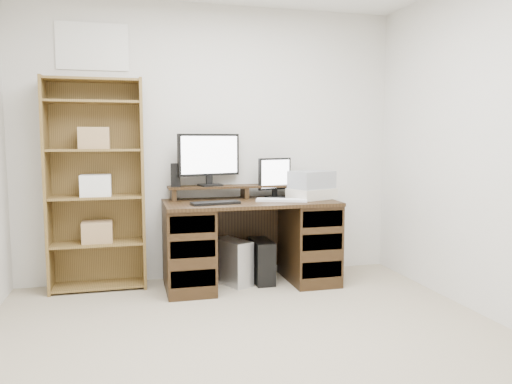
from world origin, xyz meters
name	(u,v)px	position (x,y,z in m)	size (l,w,h in m)	color
room	(271,147)	(0.00, 0.00, 1.25)	(3.54, 4.04, 2.54)	tan
desk	(250,241)	(0.28, 1.64, 0.39)	(1.50, 0.70, 0.75)	black
riser_shelf	(245,188)	(0.28, 1.85, 0.84)	(1.40, 0.22, 0.12)	black
monitor_wide	(209,157)	(-0.05, 1.86, 1.13)	(0.58, 0.22, 0.47)	black
monitor_small	(275,176)	(0.55, 1.81, 0.95)	(0.33, 0.16, 0.37)	black
speaker	(176,175)	(-0.35, 1.85, 0.97)	(0.08, 0.08, 0.21)	black
keyboard_black	(215,203)	(-0.06, 1.48, 0.76)	(0.41, 0.14, 0.02)	black
keyboard_white	(282,200)	(0.54, 1.55, 0.76)	(0.44, 0.13, 0.02)	white
mouse	(321,198)	(0.91, 1.54, 0.77)	(0.08, 0.05, 0.03)	silver
printer	(312,194)	(0.85, 1.65, 0.80)	(0.38, 0.29, 0.10)	beige
basket	(312,180)	(0.85, 1.65, 0.92)	(0.37, 0.26, 0.16)	gray
tower_silver	(232,262)	(0.12, 1.69, 0.20)	(0.18, 0.40, 0.40)	silver
tower_black	(262,261)	(0.39, 1.68, 0.19)	(0.16, 0.38, 0.38)	black
bookshelf	(96,183)	(-1.03, 1.86, 0.92)	(0.80, 0.30, 1.80)	brown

